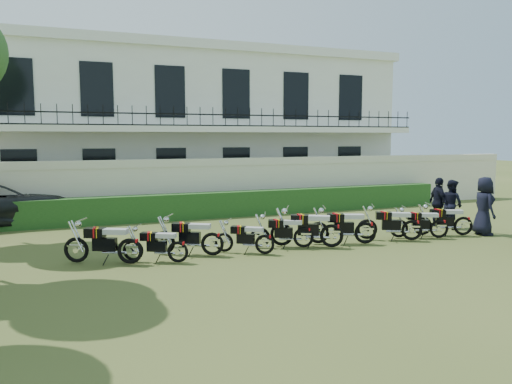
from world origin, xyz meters
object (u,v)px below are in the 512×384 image
Objects in this scene: motorcycle_2 at (212,238)px; motorcycle_4 at (304,233)px; motorcycle_9 at (463,221)px; motorcycle_1 at (178,247)px; officer_5 at (438,202)px; motorcycle_8 at (439,224)px; motorcycle_7 at (412,225)px; motorcycle_0 at (130,245)px; officer_3 at (484,206)px; officer_4 at (451,204)px; motorcycle_5 at (332,230)px; motorcycle_6 at (366,227)px; motorcycle_3 at (265,240)px.

motorcycle_2 is 2.70m from motorcycle_4.
motorcycle_2 is 0.98× the size of motorcycle_9.
officer_5 is (9.70, 1.67, 0.45)m from motorcycle_1.
motorcycle_8 is (4.57, -0.34, -0.00)m from motorcycle_4.
motorcycle_4 is 3.55m from motorcycle_7.
motorcycle_9 is at bearing -64.17° from motorcycle_0.
officer_3 is 1.08× the size of officer_5.
officer_5 reaches higher than motorcycle_1.
motorcycle_2 is 1.03× the size of officer_4.
motorcycle_5 is (3.46, -0.31, 0.04)m from motorcycle_2.
motorcycle_8 is at bearing -61.42° from motorcycle_5.
officer_3 reaches higher than motorcycle_6.
officer_5 reaches higher than officer_4.
motorcycle_9 is (5.58, -0.29, 0.02)m from motorcycle_4.
motorcycle_9 is 1.05× the size of officer_4.
motorcycle_8 is at bearing -55.45° from motorcycle_3.
motorcycle_9 reaches higher than motorcycle_1.
officer_3 is (0.76, -0.07, 0.47)m from motorcycle_9.
motorcycle_0 is 1.09× the size of motorcycle_4.
motorcycle_5 is (2.10, 0.05, 0.11)m from motorcycle_3.
motorcycle_6 is (3.28, 0.12, 0.09)m from motorcycle_3.
motorcycle_5 is 1.10× the size of officer_4.
motorcycle_8 is 0.94× the size of motorcycle_9.
motorcycle_4 is 0.89× the size of motorcycle_6.
officer_3 is (10.07, -0.00, 0.52)m from motorcycle_1.
officer_4 reaches higher than motorcycle_5.
officer_5 is (0.39, 1.60, 0.40)m from motorcycle_9.
motorcycle_4 is at bearing 109.97° from motorcycle_9.
motorcycle_2 is 1.41m from motorcycle_3.
motorcycle_9 is at bearing -60.50° from motorcycle_1.
motorcycle_7 is 1.05× the size of motorcycle_8.
motorcycle_5 is at bearing 117.93° from motorcycle_7.
motorcycle_4 is at bearing 110.75° from motorcycle_8.
motorcycle_5 is 5.57m from officer_4.
motorcycle_6 is (4.64, -0.24, 0.02)m from motorcycle_2.
motorcycle_4 is 1.02× the size of motorcycle_8.
officer_4 is (-0.15, 1.28, -0.09)m from officer_3.
motorcycle_7 is at bearing 134.54° from officer_5.
motorcycle_9 is 0.89m from officer_3.
motorcycle_9 is 1.40m from officer_4.
motorcycle_3 is 2.10m from motorcycle_5.
motorcycle_9 is at bearing -60.69° from motorcycle_5.
motorcycle_0 is at bearing 113.36° from motorcycle_8.
motorcycle_1 is 7.26m from motorcycle_7.
motorcycle_5 is 1.05× the size of motorcycle_9.
motorcycle_5 is 0.99× the size of officer_3.
motorcycle_6 is at bearing 121.37° from officer_5.
motorcycle_3 is at bearing -60.14° from motorcycle_1.
motorcycle_8 is at bearing -64.58° from motorcycle_0.
motorcycle_5 reaches higher than motorcycle_8.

